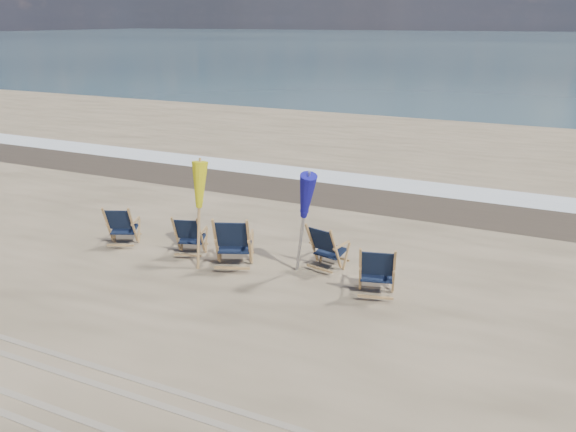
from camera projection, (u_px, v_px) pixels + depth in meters
name	position (u px, v px, depth m)	size (l,w,h in m)	color
ocean	(534.00, 42.00, 119.05)	(400.00, 400.00, 0.00)	#3E5C67
surf_foam	(375.00, 182.00, 16.29)	(200.00, 1.40, 0.01)	silver
wet_sand_strip	(359.00, 196.00, 15.01)	(200.00, 2.60, 0.00)	#42362A
tire_tracks	(116.00, 410.00, 6.76)	(80.00, 1.30, 0.01)	gray
beach_chair_0	(133.00, 227.00, 11.46)	(0.59, 0.67, 0.93)	black
beach_chair_1	(201.00, 237.00, 10.97)	(0.58, 0.65, 0.90)	black
beach_chair_2	(249.00, 244.00, 10.35)	(0.71, 0.80, 1.10)	black
beach_chair_3	(336.00, 251.00, 10.21)	(0.61, 0.68, 0.95)	black
beach_chair_4	(394.00, 274.00, 9.26)	(0.64, 0.71, 0.99)	black
umbrella_yellow	(197.00, 191.00, 10.25)	(0.30, 0.30, 2.01)	#A87F4B
umbrella_blue	(302.00, 195.00, 9.77)	(0.30, 0.30, 2.10)	#A5A5AD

